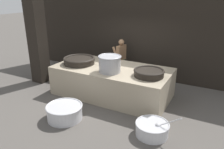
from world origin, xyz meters
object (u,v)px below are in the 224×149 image
giant_wok_far (149,73)px  prep_bowl_vegetables (152,128)px  giant_wok_near (79,60)px  stock_pot (110,64)px  cook (121,58)px  prep_bowl_meat (65,111)px

giant_wok_far → prep_bowl_vegetables: 1.76m
giant_wok_near → stock_pot: size_ratio=1.53×
giant_wok_near → prep_bowl_vegetables: bearing=-24.1°
stock_pot → prep_bowl_vegetables: stock_pot is taller
giant_wok_near → cook: bearing=63.6°
giant_wok_near → cook: (0.81, 1.64, -0.22)m
prep_bowl_meat → giant_wok_near: bearing=113.2°
giant_wok_near → stock_pot: stock_pot is taller
giant_wok_near → stock_pot: 1.36m
giant_wok_far → cook: bearing=135.9°
giant_wok_near → giant_wok_far: bearing=-0.5°
giant_wok_far → prep_bowl_meat: size_ratio=0.91×
giant_wok_near → prep_bowl_meat: 2.16m
cook → giant_wok_near: bearing=72.9°
prep_bowl_meat → cook: bearing=89.4°
stock_pot → prep_bowl_vegetables: size_ratio=0.67×
giant_wok_near → prep_bowl_meat: bearing=-66.8°
cook → prep_bowl_vegetables: (2.33, -3.04, -0.69)m
stock_pot → prep_bowl_meat: 1.96m
giant_wok_far → prep_bowl_vegetables: size_ratio=0.84×
giant_wok_far → stock_pot: size_ratio=1.27×
stock_pot → prep_bowl_meat: (-0.56, -1.58, -1.02)m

